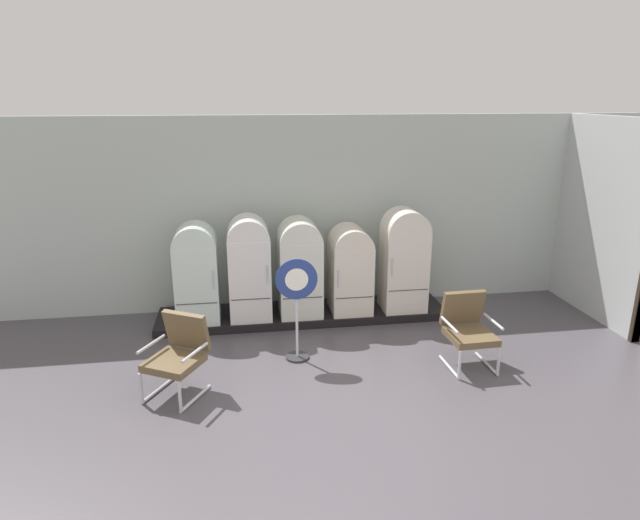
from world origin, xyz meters
name	(u,v)px	position (x,y,z in m)	size (l,w,h in m)	color
ground	(337,428)	(0.00, 0.00, -0.03)	(12.00, 10.00, 0.05)	#4D484E
back_wall	(297,213)	(0.00, 3.66, 1.58)	(11.76, 0.12, 3.14)	#B6C2BB
side_wall_right	(604,221)	(4.66, 2.48, 1.56)	(0.16, 2.20, 3.14)	#B9BFBE
display_plinth	(303,314)	(0.00, 3.02, 0.06)	(4.57, 0.95, 0.12)	black
refrigerator_0	(196,270)	(-1.62, 2.89, 0.92)	(0.64, 0.63, 1.51)	silver
refrigerator_1	(249,265)	(-0.83, 2.92, 0.97)	(0.63, 0.69, 1.58)	white
refrigerator_2	(300,265)	(-0.05, 2.93, 0.93)	(0.65, 0.70, 1.52)	silver
refrigerator_3	(350,267)	(0.74, 2.94, 0.85)	(0.63, 0.72, 1.38)	silver
refrigerator_4	(404,257)	(1.60, 2.88, 0.99)	(0.68, 0.61, 1.63)	silver
armchair_left	(178,352)	(-1.73, 0.99, 0.53)	(0.84, 0.88, 0.97)	silver
armchair_right	(468,327)	(1.95, 1.16, 0.53)	(0.66, 0.71, 0.97)	silver
sign_stand	(297,307)	(-0.24, 1.63, 0.75)	(0.55, 0.32, 1.42)	#2D2D30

